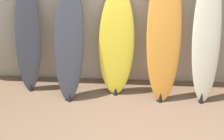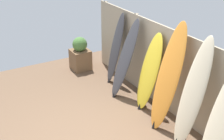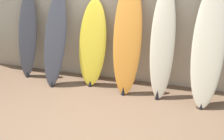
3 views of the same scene
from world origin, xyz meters
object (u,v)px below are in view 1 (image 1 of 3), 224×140
(surfboard_charcoal_1, at_px, (69,42))
(surfboard_yellow_2, at_px, (116,43))
(surfboard_orange_3, at_px, (164,35))
(surfboard_cream_4, at_px, (207,38))
(surfboard_charcoal_0, at_px, (28,38))

(surfboard_charcoal_1, distance_m, surfboard_yellow_2, 0.74)
(surfboard_yellow_2, bearing_deg, surfboard_orange_3, -8.46)
(surfboard_charcoal_1, relative_size, surfboard_cream_4, 0.90)
(surfboard_charcoal_0, distance_m, surfboard_charcoal_1, 0.72)
(surfboard_charcoal_0, xyz_separation_m, surfboard_orange_3, (2.15, -0.13, 0.17))
(surfboard_orange_3, bearing_deg, surfboard_charcoal_0, 176.51)
(surfboard_orange_3, relative_size, surfboard_cream_4, 1.04)
(surfboard_orange_3, bearing_deg, surfboard_charcoal_1, -178.64)
(surfboard_yellow_2, distance_m, surfboard_cream_4, 1.38)
(surfboard_charcoal_1, bearing_deg, surfboard_charcoal_0, 166.76)
(surfboard_charcoal_1, bearing_deg, surfboard_yellow_2, 11.04)
(surfboard_charcoal_0, distance_m, surfboard_yellow_2, 1.43)
(surfboard_charcoal_0, bearing_deg, surfboard_cream_4, -2.29)
(surfboard_charcoal_1, xyz_separation_m, surfboard_cream_4, (2.09, 0.05, 0.10))
(surfboard_charcoal_1, bearing_deg, surfboard_cream_4, 1.47)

